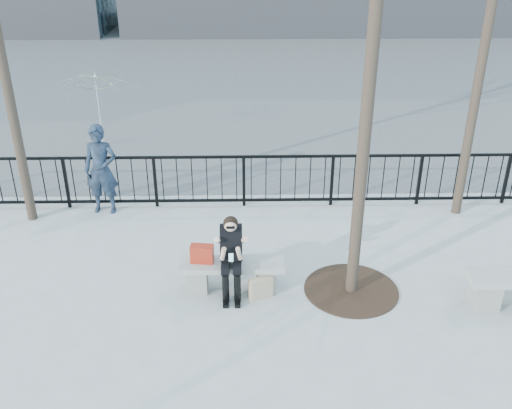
{
  "coord_description": "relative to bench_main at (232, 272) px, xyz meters",
  "views": [
    {
      "loc": [
        0.22,
        -7.62,
        5.26
      ],
      "look_at": [
        0.4,
        0.8,
        1.1
      ],
      "focal_mm": 40.0,
      "sensor_mm": 36.0,
      "label": 1
    }
  ],
  "objects": [
    {
      "name": "handbag",
      "position": [
        -0.46,
        0.02,
        0.34
      ],
      "size": [
        0.37,
        0.21,
        0.29
      ],
      "primitive_type": "cube",
      "rotation": [
        0.0,
        0.0,
        -0.13
      ],
      "color": "#9F2413",
      "rests_on": "bench_main"
    },
    {
      "name": "vendor_umbrella",
      "position": [
        -3.48,
        6.56,
        0.68
      ],
      "size": [
        2.67,
        2.7,
        1.96
      ],
      "primitive_type": "imported",
      "rotation": [
        0.0,
        0.0,
        0.29
      ],
      "color": "#FBF437",
      "rests_on": "ground"
    },
    {
      "name": "street_surface",
      "position": [
        0.0,
        15.0,
        -0.3
      ],
      "size": [
        60.0,
        23.0,
        0.01
      ],
      "primitive_type": "cube",
      "color": "#474747",
      "rests_on": "ground"
    },
    {
      "name": "standing_man",
      "position": [
        -2.61,
        2.8,
        0.61
      ],
      "size": [
        0.7,
        0.49,
        1.82
      ],
      "primitive_type": "imported",
      "rotation": [
        0.0,
        0.0,
        -0.07
      ],
      "color": "black",
      "rests_on": "ground"
    },
    {
      "name": "ground",
      "position": [
        0.0,
        0.0,
        -0.3
      ],
      "size": [
        120.0,
        120.0,
        0.0
      ],
      "primitive_type": "plane",
      "color": "gray",
      "rests_on": "ground"
    },
    {
      "name": "railing",
      "position": [
        0.0,
        3.0,
        0.25
      ],
      "size": [
        14.0,
        0.06,
        1.1
      ],
      "color": "black",
      "rests_on": "ground"
    },
    {
      "name": "tree_grate",
      "position": [
        1.9,
        -0.1,
        -0.29
      ],
      "size": [
        1.5,
        1.5,
        0.02
      ],
      "primitive_type": "cylinder",
      "color": "black",
      "rests_on": "ground"
    },
    {
      "name": "seated_woman",
      "position": [
        0.0,
        -0.16,
        0.37
      ],
      "size": [
        0.5,
        0.64,
        1.34
      ],
      "color": "black",
      "rests_on": "ground"
    },
    {
      "name": "bench_main",
      "position": [
        0.0,
        0.0,
        0.0
      ],
      "size": [
        1.65,
        0.46,
        0.49
      ],
      "color": "slate",
      "rests_on": "ground"
    },
    {
      "name": "shopping_bag",
      "position": [
        0.45,
        -0.26,
        -0.12
      ],
      "size": [
        0.4,
        0.28,
        0.35
      ],
      "primitive_type": "cube",
      "rotation": [
        0.0,
        0.0,
        0.44
      ],
      "color": "#CAB08F",
      "rests_on": "ground"
    }
  ]
}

